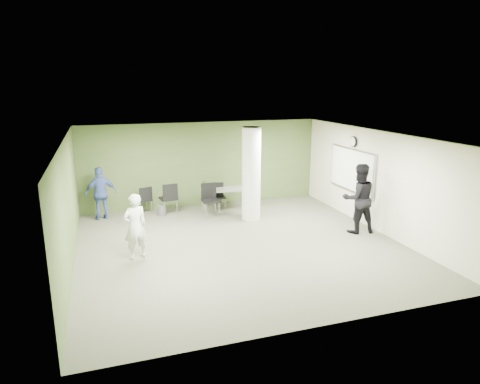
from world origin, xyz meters
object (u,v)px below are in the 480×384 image
object	(u,v)px
folding_table	(223,190)
chair_back_left	(144,198)
woman_white	(135,227)
man_blue	(101,193)
man_black	(359,198)

from	to	relation	value
folding_table	chair_back_left	distance (m)	2.50
folding_table	chair_back_left	xyz separation A→B (m)	(-2.47, 0.38, -0.15)
chair_back_left	woman_white	xyz separation A→B (m)	(-0.57, -3.59, 0.28)
woman_white	man_blue	distance (m)	3.49
chair_back_left	woman_white	world-z (taller)	woman_white
folding_table	woman_white	world-z (taller)	woman_white
woman_white	man_black	xyz separation A→B (m)	(5.99, -0.03, 0.18)
folding_table	man_blue	world-z (taller)	man_blue
folding_table	woman_white	bearing A→B (deg)	-128.42
man_black	woman_white	bearing A→B (deg)	6.14
folding_table	man_black	distance (m)	4.39
chair_back_left	woman_white	bearing A→B (deg)	62.11
chair_back_left	man_black	bearing A→B (deg)	127.45
man_blue	chair_back_left	bearing A→B (deg)	179.14
chair_back_left	folding_table	bearing A→B (deg)	152.48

